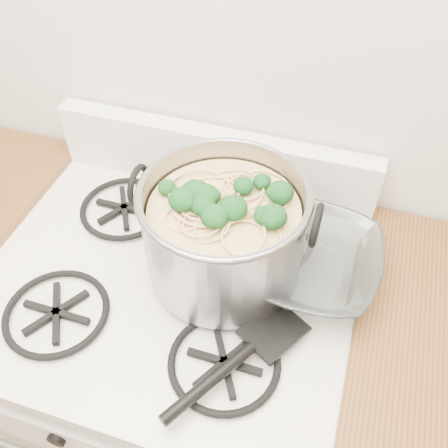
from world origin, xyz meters
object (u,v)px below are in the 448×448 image
at_px(spatula, 274,328).
at_px(gas_range, 182,382).
at_px(stock_pot, 224,232).
at_px(glass_bowl, 305,267).

bearing_deg(spatula, gas_range, -165.16).
distance_m(stock_pot, spatula, 0.20).
height_order(gas_range, glass_bowl, glass_bowl).
bearing_deg(glass_bowl, gas_range, -161.52).
bearing_deg(stock_pot, gas_range, -152.24).
relative_size(spatula, glass_bowl, 2.68).
height_order(gas_range, spatula, spatula).
relative_size(gas_range, spatula, 2.98).
xyz_separation_m(stock_pot, spatula, (0.13, -0.12, -0.09)).
bearing_deg(spatula, stock_pot, 168.26).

